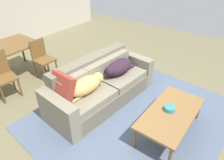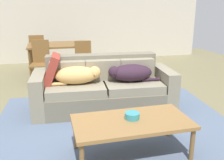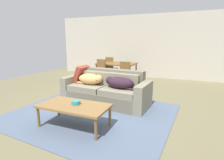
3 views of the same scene
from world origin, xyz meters
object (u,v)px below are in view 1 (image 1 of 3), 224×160
Objects in this scene: dining_table at (3,50)px; dining_chair_near_right at (42,57)px; couch at (100,86)px; throw_pillow_by_left_arm at (62,88)px; dining_chair_near_left at (2,73)px; dog_on_right_cushion at (118,67)px; bowl_on_coffee_table at (170,109)px; dog_on_left_cushion at (87,85)px; coffee_table at (171,114)px.

dining_chair_near_right is (0.51, -0.63, -0.19)m from dining_table.
throw_pillow_by_left_arm reaches higher than couch.
dining_chair_near_left reaches higher than couch.
dining_chair_near_right is (-0.49, 1.75, -0.11)m from dog_on_right_cushion.
dining_chair_near_right is at bearing 7.79° from dining_chair_near_left.
throw_pillow_by_left_arm is 1.73m from bowl_on_coffee_table.
couch reaches higher than bowl_on_coffee_table.
dog_on_left_cushion is 1.80m from dining_chair_near_left.
coffee_table is at bearing -112.94° from bowl_on_coffee_table.
dining_chair_near_left is at bearing 97.51° from throw_pillow_by_left_arm.
couch reaches higher than dining_table.
couch is 0.88m from throw_pillow_by_left_arm.
coffee_table is at bearing -85.34° from couch.
dining_table is (0.22, 2.15, 0.01)m from throw_pillow_by_left_arm.
bowl_on_coffee_table is 0.12× the size of dining_table.
dog_on_left_cushion is at bearing -179.99° from dog_on_right_cushion.
dog_on_left_cushion is 0.59× the size of dining_table.
couch is at bearing 12.23° from dog_on_left_cushion.
dog_on_right_cushion is 1.38m from coffee_table.
coffee_table is 7.89× the size of bowl_on_coffee_table.
dining_chair_near_right is at bearing 91.94° from bowl_on_coffee_table.
dining_chair_near_right reaches higher than bowl_on_coffee_table.
dog_on_right_cushion is 1.24m from throw_pillow_by_left_arm.
coffee_table is (-0.41, -1.30, -0.22)m from dog_on_right_cushion.
couch is 2.77× the size of dog_on_right_cushion.
couch is 2.44× the size of dining_chair_near_left.
couch reaches higher than coffee_table.
dog_on_right_cushion is 1.82m from dining_chair_near_right.
dining_chair_near_right is at bearing 64.42° from throw_pillow_by_left_arm.
throw_pillow_by_left_arm is 0.34× the size of dining_table.
coffee_table is at bearing -87.35° from dining_chair_near_right.
coffee_table is 1.47× the size of dining_chair_near_right.
couch is 4.85× the size of throw_pillow_by_left_arm.
bowl_on_coffee_table is at bearing -87.01° from dining_chair_near_right.
dog_on_left_cushion reaches higher than dog_on_right_cushion.
dining_chair_near_left is (-0.42, -0.62, -0.18)m from dining_table.
throw_pillow_by_left_arm is 0.36× the size of coffee_table.
dog_on_left_cushion is at bearing 106.86° from coffee_table.
throw_pillow_by_left_arm is at bearing -114.53° from dining_chair_near_right.
dining_table is at bearing 129.68° from dining_chair_near_right.
dog_on_left_cushion is at bearing 107.98° from bowl_on_coffee_table.
throw_pillow_by_left_arm is 2.16m from dining_table.
dog_on_left_cushion is at bearing -100.01° from dining_chair_near_right.
dog_on_right_cushion is 1.75× the size of throw_pillow_by_left_arm.
couch is 2.58× the size of dining_chair_near_right.
dog_on_right_cushion is at bearing -42.77° from dining_chair_near_left.
bowl_on_coffee_table is 3.20m from dining_chair_near_left.
couch is 2.37m from dining_table.
couch is 0.50m from dog_on_left_cushion.
dog_on_left_cushion is 0.44m from throw_pillow_by_left_arm.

